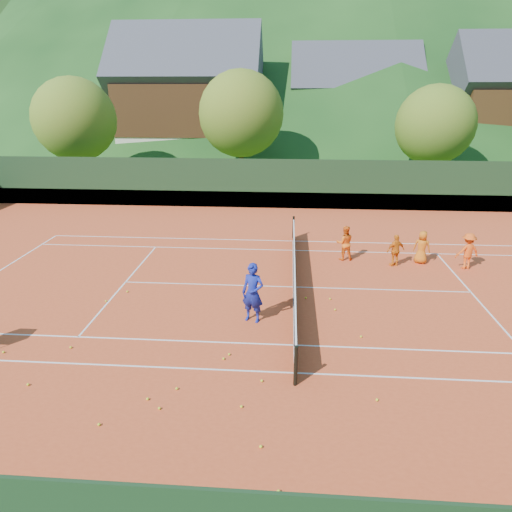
# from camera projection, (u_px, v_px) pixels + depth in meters

# --- Properties ---
(ground) EXTENTS (400.00, 400.00, 0.00)m
(ground) POSITION_uv_depth(u_px,v_px,m) (294.00, 287.00, 16.94)
(ground) COLOR #2D541A
(ground) RESTS_ON ground
(clay_court) EXTENTS (40.00, 24.00, 0.02)m
(clay_court) POSITION_uv_depth(u_px,v_px,m) (294.00, 287.00, 16.94)
(clay_court) COLOR #CA4620
(clay_court) RESTS_ON ground
(coach) EXTENTS (0.80, 0.64, 1.92)m
(coach) POSITION_uv_depth(u_px,v_px,m) (253.00, 293.00, 14.16)
(coach) COLOR navy
(coach) RESTS_ON clay_court
(student_a) EXTENTS (0.78, 0.63, 1.50)m
(student_a) POSITION_uv_depth(u_px,v_px,m) (345.00, 243.00, 19.42)
(student_a) COLOR orange
(student_a) RESTS_ON clay_court
(student_b) EXTENTS (0.86, 0.59, 1.35)m
(student_b) POSITION_uv_depth(u_px,v_px,m) (396.00, 250.00, 18.74)
(student_b) COLOR orange
(student_b) RESTS_ON clay_court
(student_c) EXTENTS (0.80, 0.66, 1.40)m
(student_c) POSITION_uv_depth(u_px,v_px,m) (422.00, 247.00, 19.05)
(student_c) COLOR orange
(student_c) RESTS_ON clay_court
(student_d) EXTENTS (1.07, 0.75, 1.50)m
(student_d) POSITION_uv_depth(u_px,v_px,m) (468.00, 251.00, 18.44)
(student_d) COLOR #F85716
(student_d) RESTS_ON clay_court
(tennis_ball_0) EXTENTS (0.07, 0.07, 0.07)m
(tennis_ball_0) POSITION_uv_depth(u_px,v_px,m) (224.00, 359.00, 12.36)
(tennis_ball_0) COLOR #CDE325
(tennis_ball_0) RESTS_ON clay_court
(tennis_ball_1) EXTENTS (0.07, 0.07, 0.07)m
(tennis_ball_1) POSITION_uv_depth(u_px,v_px,m) (148.00, 399.00, 10.75)
(tennis_ball_1) COLOR #CDE325
(tennis_ball_1) RESTS_ON clay_court
(tennis_ball_2) EXTENTS (0.07, 0.07, 0.07)m
(tennis_ball_2) POSITION_uv_depth(u_px,v_px,m) (3.00, 352.00, 12.67)
(tennis_ball_2) COLOR #CDE325
(tennis_ball_2) RESTS_ON clay_court
(tennis_ball_3) EXTENTS (0.07, 0.07, 0.07)m
(tennis_ball_3) POSITION_uv_depth(u_px,v_px,m) (177.00, 389.00, 11.13)
(tennis_ball_3) COLOR #CDE325
(tennis_ball_3) RESTS_ON clay_court
(tennis_ball_4) EXTENTS (0.07, 0.07, 0.07)m
(tennis_ball_4) POSITION_uv_depth(u_px,v_px,m) (241.00, 407.00, 10.50)
(tennis_ball_4) COLOR #CDE325
(tennis_ball_4) RESTS_ON clay_court
(tennis_ball_5) EXTENTS (0.07, 0.07, 0.07)m
(tennis_ball_5) POSITION_uv_depth(u_px,v_px,m) (229.00, 354.00, 12.57)
(tennis_ball_5) COLOR #CDE325
(tennis_ball_5) RESTS_ON clay_court
(tennis_ball_6) EXTENTS (0.07, 0.07, 0.07)m
(tennis_ball_6) POSITION_uv_depth(u_px,v_px,m) (377.00, 400.00, 10.72)
(tennis_ball_6) COLOR #CDE325
(tennis_ball_6) RESTS_ON clay_court
(tennis_ball_7) EXTENTS (0.07, 0.07, 0.07)m
(tennis_ball_7) POSITION_uv_depth(u_px,v_px,m) (262.00, 381.00, 11.43)
(tennis_ball_7) COLOR #CDE325
(tennis_ball_7) RESTS_ON clay_court
(tennis_ball_8) EXTENTS (0.07, 0.07, 0.07)m
(tennis_ball_8) POSITION_uv_depth(u_px,v_px,m) (306.00, 298.00, 15.97)
(tennis_ball_8) COLOR #CDE325
(tennis_ball_8) RESTS_ON clay_court
(tennis_ball_9) EXTENTS (0.07, 0.07, 0.07)m
(tennis_ball_9) POSITION_uv_depth(u_px,v_px,m) (28.00, 385.00, 11.28)
(tennis_ball_9) COLOR #CDE325
(tennis_ball_9) RESTS_ON clay_court
(tennis_ball_10) EXTENTS (0.07, 0.07, 0.07)m
(tennis_ball_10) POSITION_uv_depth(u_px,v_px,m) (99.00, 424.00, 9.94)
(tennis_ball_10) COLOR #CDE325
(tennis_ball_10) RESTS_ON clay_court
(tennis_ball_11) EXTENTS (0.07, 0.07, 0.07)m
(tennis_ball_11) POSITION_uv_depth(u_px,v_px,m) (278.00, 491.00, 8.28)
(tennis_ball_11) COLOR #CDE325
(tennis_ball_11) RESTS_ON clay_court
(tennis_ball_13) EXTENTS (0.07, 0.07, 0.07)m
(tennis_ball_13) POSITION_uv_depth(u_px,v_px,m) (127.00, 292.00, 16.47)
(tennis_ball_13) COLOR #CDE325
(tennis_ball_13) RESTS_ON clay_court
(tennis_ball_14) EXTENTS (0.07, 0.07, 0.07)m
(tennis_ball_14) POSITION_uv_depth(u_px,v_px,m) (71.00, 347.00, 12.91)
(tennis_ball_14) COLOR #CDE325
(tennis_ball_14) RESTS_ON clay_court
(tennis_ball_15) EXTENTS (0.07, 0.07, 0.07)m
(tennis_ball_15) POSITION_uv_depth(u_px,v_px,m) (361.00, 337.00, 13.47)
(tennis_ball_15) COLOR #CDE325
(tennis_ball_15) RESTS_ON clay_court
(tennis_ball_16) EXTENTS (0.07, 0.07, 0.07)m
(tennis_ball_16) POSITION_uv_depth(u_px,v_px,m) (330.00, 299.00, 15.90)
(tennis_ball_16) COLOR #CDE325
(tennis_ball_16) RESTS_ON clay_court
(tennis_ball_18) EXTENTS (0.07, 0.07, 0.07)m
(tennis_ball_18) POSITION_uv_depth(u_px,v_px,m) (261.00, 447.00, 9.32)
(tennis_ball_18) COLOR #CDE325
(tennis_ball_18) RESTS_ON clay_court
(tennis_ball_19) EXTENTS (0.07, 0.07, 0.07)m
(tennis_ball_19) POSITION_uv_depth(u_px,v_px,m) (335.00, 310.00, 15.12)
(tennis_ball_19) COLOR #CDE325
(tennis_ball_19) RESTS_ON clay_court
(tennis_ball_20) EXTENTS (0.07, 0.07, 0.07)m
(tennis_ball_20) POSITION_uv_depth(u_px,v_px,m) (159.00, 408.00, 10.44)
(tennis_ball_20) COLOR #CDE325
(tennis_ball_20) RESTS_ON clay_court
(tennis_ball_21) EXTENTS (0.07, 0.07, 0.07)m
(tennis_ball_21) POSITION_uv_depth(u_px,v_px,m) (106.00, 301.00, 15.73)
(tennis_ball_21) COLOR #CDE325
(tennis_ball_21) RESTS_ON clay_court
(court_lines) EXTENTS (23.83, 11.03, 0.00)m
(court_lines) POSITION_uv_depth(u_px,v_px,m) (294.00, 287.00, 16.93)
(court_lines) COLOR white
(court_lines) RESTS_ON clay_court
(tennis_net) EXTENTS (0.10, 12.07, 1.10)m
(tennis_net) POSITION_uv_depth(u_px,v_px,m) (294.00, 275.00, 16.76)
(tennis_net) COLOR black
(tennis_net) RESTS_ON clay_court
(perimeter_fence) EXTENTS (40.40, 24.24, 3.00)m
(perimeter_fence) POSITION_uv_depth(u_px,v_px,m) (295.00, 255.00, 16.51)
(perimeter_fence) COLOR black
(perimeter_fence) RESTS_ON clay_court
(chalet_left) EXTENTS (13.80, 9.93, 12.92)m
(chalet_left) POSITION_uv_depth(u_px,v_px,m) (190.00, 104.00, 43.78)
(chalet_left) COLOR beige
(chalet_left) RESTS_ON ground
(chalet_mid) EXTENTS (12.65, 8.82, 11.45)m
(chalet_mid) POSITION_uv_depth(u_px,v_px,m) (352.00, 110.00, 46.66)
(chalet_mid) COLOR beige
(chalet_mid) RESTS_ON ground
(chalet_right) EXTENTS (11.50, 8.82, 11.91)m
(chalet_right) POSITION_uv_depth(u_px,v_px,m) (512.00, 109.00, 41.87)
(chalet_right) COLOR beige
(chalet_right) RESTS_ON ground
(tree_a) EXTENTS (6.00, 6.00, 7.88)m
(tree_a) POSITION_uv_depth(u_px,v_px,m) (75.00, 119.00, 33.22)
(tree_a) COLOR #41281A
(tree_a) RESTS_ON ground
(tree_b) EXTENTS (6.40, 6.40, 8.40)m
(tree_b) POSITION_uv_depth(u_px,v_px,m) (241.00, 114.00, 34.16)
(tree_b) COLOR #43291A
(tree_b) RESTS_ON ground
(tree_c) EXTENTS (5.60, 5.60, 7.35)m
(tree_c) POSITION_uv_depth(u_px,v_px,m) (435.00, 125.00, 32.49)
(tree_c) COLOR #422A1A
(tree_c) RESTS_ON ground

